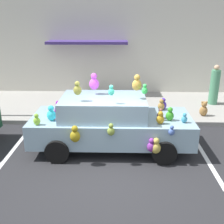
{
  "coord_description": "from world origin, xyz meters",
  "views": [
    {
      "loc": [
        0.23,
        -6.01,
        3.7
      ],
      "look_at": [
        0.02,
        1.88,
        0.9
      ],
      "focal_mm": 43.94,
      "sensor_mm": 36.0,
      "label": 1
    }
  ],
  "objects": [
    {
      "name": "parking_stripe_rear",
      "position": [
        -2.84,
        1.0,
        0.0
      ],
      "size": [
        0.12,
        3.6,
        0.01
      ],
      "primitive_type": "cube",
      "color": "silver",
      "rests_on": "ground"
    },
    {
      "name": "plush_covered_car",
      "position": [
        -0.04,
        1.27,
        0.81
      ],
      "size": [
        4.52,
        2.12,
        2.22
      ],
      "color": "#89A6B6",
      "rests_on": "ground"
    },
    {
      "name": "pedestrian_near_shopfront",
      "position": [
        4.19,
        5.16,
        0.91
      ],
      "size": [
        0.37,
        0.37,
        1.65
      ],
      "color": "#488863",
      "rests_on": "sidewalk"
    },
    {
      "name": "ground_plane",
      "position": [
        0.0,
        0.0,
        0.0
      ],
      "size": [
        60.0,
        60.0,
        0.0
      ],
      "primitive_type": "plane",
      "color": "#262628"
    },
    {
      "name": "sidewalk",
      "position": [
        0.0,
        5.0,
        0.07
      ],
      "size": [
        24.0,
        4.0,
        0.15
      ],
      "primitive_type": "cube",
      "color": "gray",
      "rests_on": "ground"
    },
    {
      "name": "teddy_bear_on_sidewalk",
      "position": [
        3.38,
        3.68,
        0.41
      ],
      "size": [
        0.3,
        0.25,
        0.57
      ],
      "color": "#9E723D",
      "rests_on": "sidewalk"
    },
    {
      "name": "parking_stripe_front",
      "position": [
        2.63,
        1.0,
        0.0
      ],
      "size": [
        0.12,
        3.6,
        0.01
      ],
      "primitive_type": "cube",
      "color": "silver",
      "rests_on": "ground"
    },
    {
      "name": "storefront_building",
      "position": [
        -0.01,
        7.14,
        3.19
      ],
      "size": [
        24.0,
        1.25,
        6.4
      ],
      "color": "beige",
      "rests_on": "ground"
    }
  ]
}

